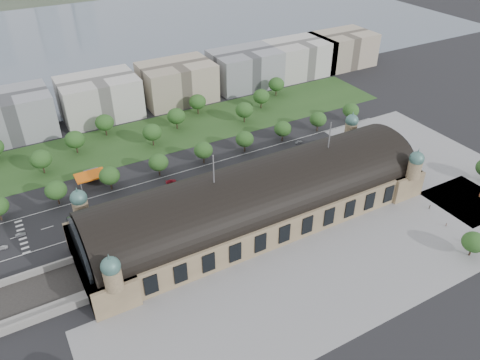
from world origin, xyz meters
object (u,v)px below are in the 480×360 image
traffic_car_1 (21,235)px  parked_car_4 (122,223)px  traffic_car_5 (299,142)px  pedestrian_1 (446,225)px  parked_car_2 (112,226)px  pedestrian_2 (430,207)px  traffic_car_3 (171,181)px  traffic_car_0 (2,248)px  bus_east (250,174)px  petrol_station (91,175)px  traffic_car_2 (76,230)px  parked_car_6 (172,207)px  bus_mid (218,188)px  parked_car_0 (73,244)px  parked_car_3 (138,224)px  traffic_car_4 (253,165)px  parked_car_5 (147,215)px  pedestrian_4 (464,241)px  parked_car_1 (119,224)px  bus_west (232,184)px  traffic_car_6 (359,141)px

traffic_car_1 → parked_car_4: bearing=-106.3°
traffic_car_5 → pedestrian_1: size_ratio=2.50×
parked_car_2 → pedestrian_2: bearing=37.3°
traffic_car_3 → traffic_car_1: bearing=99.8°
traffic_car_0 → bus_east: bus_east is taller
petrol_station → traffic_car_2: petrol_station is taller
parked_car_6 → bus_mid: (24.12, 2.00, 0.98)m
parked_car_0 → parked_car_3: (27.02, -0.36, 0.12)m
parked_car_0 → parked_car_6: (43.71, 3.64, 0.03)m
traffic_car_4 → bus_mid: 27.30m
traffic_car_2 → parked_car_4: 18.74m
parked_car_3 → parked_car_5: bearing=93.7°
traffic_car_4 → bus_east: bus_east is taller
bus_mid → pedestrian_4: (69.81, -80.79, -0.76)m
traffic_car_2 → bus_east: bearing=87.8°
traffic_car_0 → bus_mid: 92.95m
parked_car_1 → traffic_car_1: bearing=-133.9°
traffic_car_0 → bus_west: size_ratio=0.35×
traffic_car_0 → traffic_car_3: bearing=105.3°
parked_car_0 → pedestrian_2: pedestrian_2 is taller
bus_mid → parked_car_3: bearing=96.7°
pedestrian_2 → bus_west: bearing=50.1°
traffic_car_0 → pedestrian_1: bearing=72.0°
parked_car_2 → parked_car_3: bearing=39.9°
petrol_station → traffic_car_5: petrol_station is taller
traffic_car_5 → bus_west: bearing=109.4°
petrol_station → parked_car_6: 47.26m
traffic_car_2 → bus_mid: size_ratio=0.39×
traffic_car_6 → pedestrian_4: pedestrian_4 is taller
traffic_car_2 → pedestrian_4: pedestrian_4 is taller
traffic_car_2 → pedestrian_2: (139.95, -61.07, 0.33)m
traffic_car_5 → parked_car_4: bearing=100.6°
pedestrian_4 → bus_west: bearing=-117.8°
traffic_car_1 → traffic_car_3: traffic_car_3 is taller
traffic_car_4 → parked_car_1: bearing=-78.2°
traffic_car_2 → parked_car_1: size_ratio=0.80×
parked_car_0 → parked_car_6: size_ratio=0.84×
parked_car_3 → pedestrian_1: (112.51, -64.24, 0.07)m
petrol_station → traffic_car_3: petrol_station is taller
traffic_car_5 → parked_car_0: size_ratio=1.06×
parked_car_1 → parked_car_3: (7.35, -4.00, -0.03)m
traffic_car_5 → traffic_car_6: size_ratio=0.83×
petrol_station → pedestrian_4: bearing=-45.1°
traffic_car_4 → parked_car_6: traffic_car_4 is taller
traffic_car_0 → bus_west: bus_west is taller
traffic_car_5 → parked_car_3: 103.48m
parked_car_0 → parked_car_1: bearing=74.7°
petrol_station → bus_mid: 61.99m
parked_car_2 → bus_east: bus_east is taller
traffic_car_5 → petrol_station: bearing=79.3°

